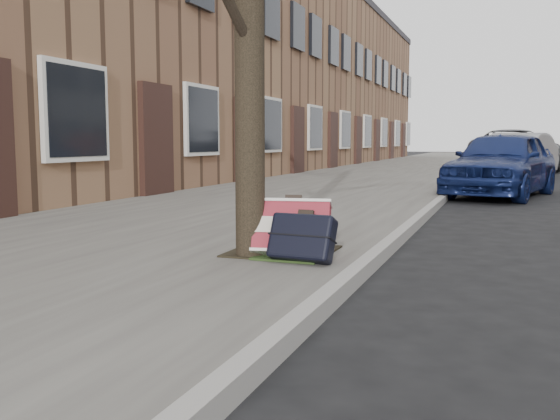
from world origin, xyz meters
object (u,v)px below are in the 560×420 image
(car_near_front, at_px, (502,163))
(car_near_mid, at_px, (515,156))
(suitcase_navy, at_px, (302,237))
(suitcase_red, at_px, (292,228))

(car_near_front, distance_m, car_near_mid, 6.20)
(suitcase_navy, bearing_deg, suitcase_red, 134.67)
(suitcase_red, xyz_separation_m, car_near_front, (1.54, 8.00, 0.29))
(suitcase_red, xyz_separation_m, suitcase_navy, (0.15, -0.19, -0.04))
(suitcase_navy, bearing_deg, car_near_front, 85.88)
(car_near_front, bearing_deg, suitcase_navy, -86.25)
(car_near_front, height_order, car_near_mid, car_near_mid)
(suitcase_navy, relative_size, car_near_front, 0.14)
(suitcase_red, relative_size, car_near_front, 0.16)
(car_near_front, bearing_deg, suitcase_red, -87.51)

